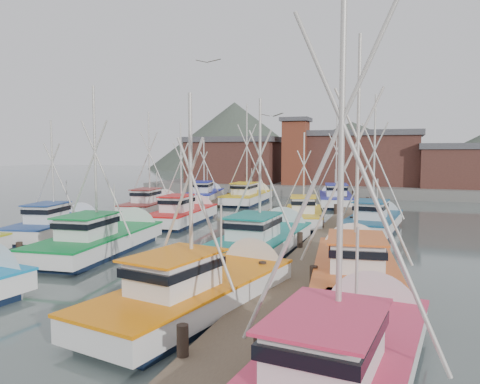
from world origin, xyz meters
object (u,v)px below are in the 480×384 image
(boat_1, at_px, (205,290))
(lookout_tower, at_px, (296,151))
(boat_12, at_px, (249,196))
(boat_4, at_px, (105,239))
(boat_8, at_px, (185,214))

(boat_1, bearing_deg, lookout_tower, 109.85)
(lookout_tower, height_order, boat_1, lookout_tower)
(boat_1, xyz_separation_m, boat_12, (-9.01, 32.43, 0.01))
(lookout_tower, xyz_separation_m, boat_1, (6.67, -44.58, -4.87))
(lookout_tower, bearing_deg, boat_4, -93.40)
(boat_1, distance_m, boat_4, 11.24)
(boat_1, height_order, boat_12, boat_12)
(boat_8, bearing_deg, boat_1, -66.28)
(lookout_tower, height_order, boat_4, lookout_tower)
(boat_4, height_order, boat_8, boat_4)
(boat_4, xyz_separation_m, boat_12, (-0.09, 25.59, 0.01))
(boat_8, bearing_deg, lookout_tower, 80.37)
(boat_1, relative_size, boat_8, 1.09)
(lookout_tower, relative_size, boat_4, 0.82)
(boat_4, bearing_deg, boat_8, 86.57)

